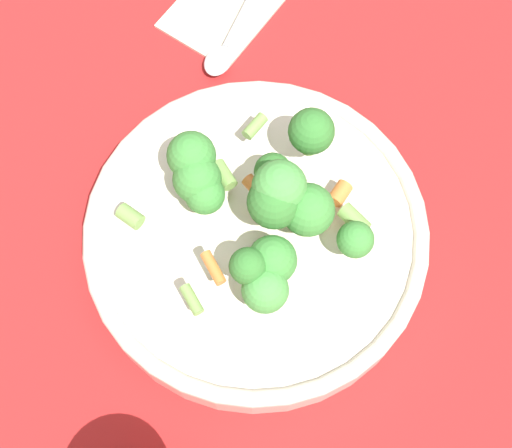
% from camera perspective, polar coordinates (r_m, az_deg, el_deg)
% --- Properties ---
extents(ground_plane, '(3.00, 3.00, 0.00)m').
position_cam_1_polar(ground_plane, '(0.64, -0.00, -1.75)').
color(ground_plane, maroon).
extents(bowl, '(0.29, 0.29, 0.05)m').
position_cam_1_polar(bowl, '(0.62, -0.00, -0.99)').
color(bowl, beige).
rests_on(bowl, ground_plane).
extents(pasta_salad, '(0.16, 0.19, 0.08)m').
position_cam_1_polar(pasta_salad, '(0.56, 0.65, 1.72)').
color(pasta_salad, '#8CB766').
rests_on(pasta_salad, bowl).
extents(napkin, '(0.14, 0.16, 0.01)m').
position_cam_1_polar(napkin, '(0.77, -2.04, 17.48)').
color(napkin, beige).
rests_on(napkin, ground_plane).
extents(spoon, '(0.10, 0.13, 0.01)m').
position_cam_1_polar(spoon, '(0.73, -2.12, 14.61)').
color(spoon, silver).
rests_on(spoon, napkin).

